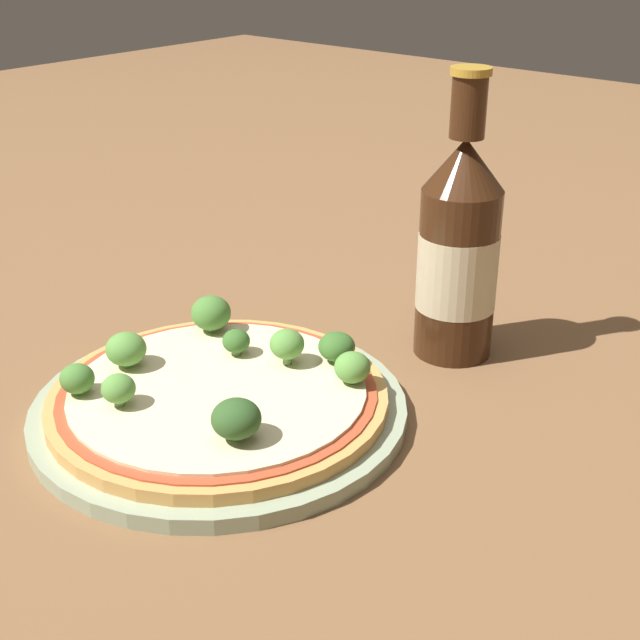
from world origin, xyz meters
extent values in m
plane|color=brown|center=(0.00, 0.00, 0.00)|extent=(3.00, 3.00, 0.00)
cylinder|color=#93A384|center=(-0.02, -0.01, 0.01)|extent=(0.28, 0.28, 0.01)
cylinder|color=tan|center=(-0.01, -0.02, 0.02)|extent=(0.26, 0.26, 0.01)
cylinder|color=#B74728|center=(-0.01, -0.02, 0.02)|extent=(0.24, 0.24, 0.00)
cylinder|color=beige|center=(-0.01, -0.02, 0.02)|extent=(0.22, 0.22, 0.00)
cylinder|color=#6B8E51|center=(-0.05, -0.08, 0.03)|extent=(0.01, 0.01, 0.01)
ellipsoid|color=#568E3D|center=(-0.05, -0.08, 0.04)|extent=(0.02, 0.02, 0.02)
cylinder|color=#6B8E51|center=(-0.04, 0.03, 0.03)|extent=(0.01, 0.01, 0.01)
ellipsoid|color=#386628|center=(-0.04, 0.03, 0.04)|extent=(0.02, 0.02, 0.02)
cylinder|color=#6B8E51|center=(0.03, 0.07, 0.03)|extent=(0.01, 0.01, 0.01)
ellipsoid|color=#386628|center=(0.03, 0.07, 0.04)|extent=(0.03, 0.03, 0.02)
cylinder|color=#6B8E51|center=(0.06, 0.06, 0.03)|extent=(0.01, 0.01, 0.01)
ellipsoid|color=#568E3D|center=(0.06, 0.06, 0.04)|extent=(0.03, 0.03, 0.02)
cylinder|color=#6B8E51|center=(-0.09, -0.04, 0.03)|extent=(0.01, 0.01, 0.01)
ellipsoid|color=#568E3D|center=(-0.09, -0.04, 0.04)|extent=(0.03, 0.03, 0.03)
cylinder|color=#6B8E51|center=(-0.09, 0.05, 0.03)|extent=(0.01, 0.01, 0.01)
ellipsoid|color=#477A33|center=(-0.09, 0.05, 0.04)|extent=(0.03, 0.03, 0.03)
cylinder|color=#6B8E51|center=(0.00, 0.05, 0.03)|extent=(0.01, 0.01, 0.01)
ellipsoid|color=#568E3D|center=(0.00, 0.05, 0.04)|extent=(0.03, 0.03, 0.02)
cylinder|color=#6B8E51|center=(-0.09, -0.09, 0.03)|extent=(0.01, 0.01, 0.01)
ellipsoid|color=#477A33|center=(-0.09, -0.09, 0.04)|extent=(0.03, 0.03, 0.02)
cylinder|color=#6B8E51|center=(0.05, -0.06, 0.03)|extent=(0.01, 0.01, 0.01)
ellipsoid|color=#2D5123|center=(0.05, -0.06, 0.04)|extent=(0.03, 0.03, 0.03)
cylinder|color=#381E0F|center=(0.06, 0.19, 0.07)|extent=(0.07, 0.07, 0.15)
cylinder|color=#C6B793|center=(0.06, 0.19, 0.08)|extent=(0.07, 0.07, 0.07)
cone|color=#381E0F|center=(0.06, 0.19, 0.17)|extent=(0.07, 0.07, 0.04)
cylinder|color=#381E0F|center=(0.06, 0.19, 0.21)|extent=(0.03, 0.03, 0.05)
cylinder|color=#B7892D|center=(0.06, 0.19, 0.24)|extent=(0.03, 0.03, 0.01)
camera|label=1|loc=(0.42, -0.41, 0.36)|focal=50.00mm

